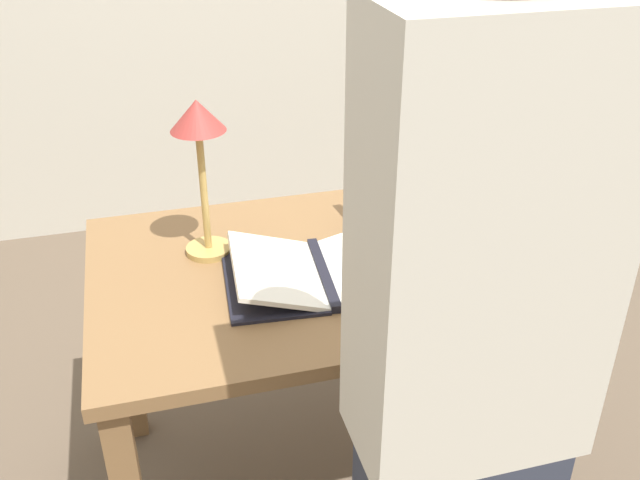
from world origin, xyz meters
TOP-DOWN VIEW (x-y plane):
  - ground_plane at (0.00, 0.00)m, footprint 12.00×12.00m
  - reading_desk at (0.00, 0.00)m, footprint 1.12×0.79m
  - open_book at (-0.01, -0.07)m, footprint 0.49×0.36m
  - book_stack_tall at (0.41, 0.10)m, footprint 0.23×0.31m
  - book_standing_upright at (0.20, 0.08)m, footprint 0.04×0.16m
  - reading_lamp at (-0.26, 0.12)m, footprint 0.13×0.13m
  - coffee_mug at (0.18, -0.03)m, footprint 0.12×0.09m
  - person_reader at (0.06, -0.68)m, footprint 0.36×0.22m

SIDE VIEW (x-z plane):
  - ground_plane at x=0.00m, z-range 0.00..0.00m
  - reading_desk at x=0.00m, z-range 0.26..1.02m
  - open_book at x=-0.01m, z-range 0.74..0.81m
  - coffee_mug at x=0.18m, z-range 0.75..0.85m
  - book_stack_tall at x=0.41m, z-range 0.76..0.89m
  - person_reader at x=0.06m, z-range -0.01..1.69m
  - book_standing_upright at x=0.20m, z-range 0.75..1.03m
  - reading_lamp at x=-0.26m, z-range 0.86..1.26m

